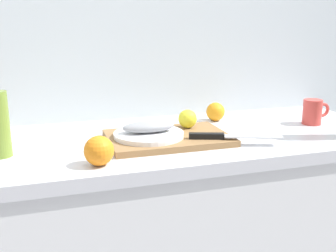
% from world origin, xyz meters
% --- Properties ---
extents(back_wall, '(3.20, 0.05, 2.50)m').
position_xyz_m(back_wall, '(0.00, 0.33, 1.25)').
color(back_wall, silver).
rests_on(back_wall, ground_plane).
extents(cutting_board, '(0.39, 0.27, 0.02)m').
position_xyz_m(cutting_board, '(0.18, -0.05, 0.91)').
color(cutting_board, olive).
rests_on(cutting_board, kitchen_counter).
extents(white_plate, '(0.22, 0.22, 0.01)m').
position_xyz_m(white_plate, '(0.11, -0.05, 0.93)').
color(white_plate, white).
rests_on(white_plate, cutting_board).
extents(fish_fillet, '(0.17, 0.07, 0.04)m').
position_xyz_m(fish_fillet, '(0.11, -0.05, 0.95)').
color(fish_fillet, gray).
rests_on(fish_fillet, white_plate).
extents(chef_knife, '(0.28, 0.12, 0.02)m').
position_xyz_m(chef_knife, '(0.33, -0.15, 0.93)').
color(chef_knife, silver).
rests_on(chef_knife, cutting_board).
extents(lemon_0, '(0.06, 0.06, 0.06)m').
position_xyz_m(lemon_0, '(0.27, 0.02, 0.95)').
color(lemon_0, yellow).
rests_on(lemon_0, cutting_board).
extents(coffee_mug_0, '(0.11, 0.07, 0.09)m').
position_xyz_m(coffee_mug_0, '(0.77, -0.00, 0.95)').
color(coffee_mug_0, '#CC3F38').
rests_on(coffee_mug_0, kitchen_counter).
extents(orange_0, '(0.08, 0.08, 0.08)m').
position_xyz_m(orange_0, '(-0.07, -0.22, 0.94)').
color(orange_0, orange).
rests_on(orange_0, kitchen_counter).
extents(orange_1, '(0.07, 0.07, 0.07)m').
position_xyz_m(orange_1, '(0.44, 0.16, 0.94)').
color(orange_1, orange).
rests_on(orange_1, kitchen_counter).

